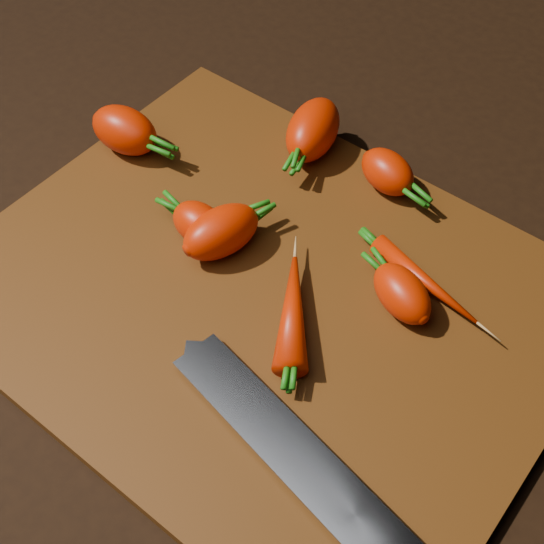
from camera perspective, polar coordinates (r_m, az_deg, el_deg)
The scene contains 11 objects.
ground at distance 0.66m, azimuth -0.54°, elevation -2.43°, with size 2.00×2.00×0.01m, color black.
cutting_board at distance 0.65m, azimuth -0.55°, elevation -1.86°, with size 0.50×0.40×0.01m, color #4D280B.
carrot_0 at distance 0.76m, azimuth -11.05°, elevation 10.44°, with size 0.07×0.05×0.05m, color red.
carrot_1 at distance 0.67m, azimuth -5.48°, elevation 3.62°, with size 0.05×0.04×0.04m, color red.
carrot_2 at distance 0.75m, azimuth 3.10°, elevation 10.65°, with size 0.08×0.05×0.05m, color red.
carrot_3 at distance 0.66m, azimuth -3.85°, elevation 3.03°, with size 0.07×0.04×0.04m, color red.
carrot_4 at distance 0.72m, azimuth 8.69°, elevation 7.47°, with size 0.06×0.04×0.04m, color red.
carrot_5 at distance 0.63m, azimuth 9.76°, elevation -1.60°, with size 0.06×0.04×0.04m, color red.
carrot_6 at distance 0.65m, azimuth 11.45°, elevation -0.71°, with size 0.11×0.02×0.02m, color red.
carrot_7 at distance 0.61m, azimuth 1.56°, elevation -2.93°, with size 0.11×0.03×0.03m, color red.
knife at distance 0.55m, azimuth 2.91°, elevation -14.65°, with size 0.37×0.10×0.02m.
Camera 1 is at (0.24, -0.30, 0.53)m, focal length 50.00 mm.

